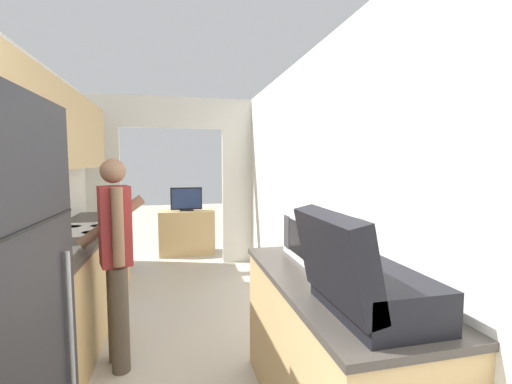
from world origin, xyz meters
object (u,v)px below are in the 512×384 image
object	(u,v)px
person	(116,258)
tv_cabinet	(187,232)
microwave	(320,236)
suitcase	(361,280)
television	(186,199)
range_oven	(83,273)

from	to	relation	value
person	tv_cabinet	world-z (taller)	person
tv_cabinet	microwave	bearing A→B (deg)	-78.07
suitcase	tv_cabinet	distance (m)	4.63
tv_cabinet	television	xyz separation A→B (m)	(0.00, -0.04, 0.56)
range_oven	microwave	xyz separation A→B (m)	(1.86, -1.50, 0.60)
suitcase	tv_cabinet	size ratio (longest dim) A/B	0.63
person	television	size ratio (longest dim) A/B	3.06
tv_cabinet	television	size ratio (longest dim) A/B	1.77
range_oven	television	distance (m)	2.46
range_oven	tv_cabinet	xyz separation A→B (m)	(1.08, 2.21, -0.08)
range_oven	person	bearing A→B (deg)	-63.61
suitcase	television	world-z (taller)	suitcase
suitcase	tv_cabinet	bearing A→B (deg)	97.64
person	television	distance (m)	3.18
range_oven	television	bearing A→B (deg)	63.49
microwave	tv_cabinet	distance (m)	3.85
person	suitcase	distance (m)	1.85
microwave	television	distance (m)	3.75
person	microwave	xyz separation A→B (m)	(1.39, -0.54, 0.21)
person	microwave	distance (m)	1.51
suitcase	microwave	size ratio (longest dim) A/B	1.08
person	microwave	world-z (taller)	person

